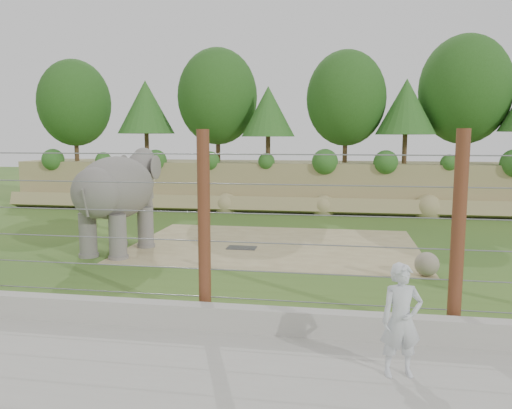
% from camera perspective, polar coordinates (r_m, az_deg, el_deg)
% --- Properties ---
extents(ground, '(90.00, 90.00, 0.00)m').
position_cam_1_polar(ground, '(15.10, -1.27, -7.03)').
color(ground, '#375F23').
rests_on(ground, ground).
extents(back_embankment, '(30.00, 5.52, 8.77)m').
position_cam_1_polar(back_embankment, '(27.11, 5.02, 7.92)').
color(back_embankment, tan).
rests_on(back_embankment, ground).
extents(dirt_patch, '(10.00, 7.00, 0.02)m').
position_cam_1_polar(dirt_patch, '(17.90, 2.12, -4.66)').
color(dirt_patch, '#9B885A').
rests_on(dirt_patch, ground).
extents(drain_grate, '(1.00, 0.60, 0.03)m').
position_cam_1_polar(drain_grate, '(17.37, -1.63, -4.96)').
color(drain_grate, '#262628').
rests_on(drain_grate, dirt_patch).
extents(elephant, '(2.27, 4.34, 3.37)m').
position_cam_1_polar(elephant, '(17.24, -15.61, 0.23)').
color(elephant, '#68645E').
rests_on(elephant, ground).
extents(stone_ball, '(0.67, 0.67, 0.67)m').
position_cam_1_polar(stone_ball, '(14.67, 18.94, -6.46)').
color(stone_ball, gray).
rests_on(stone_ball, dirt_patch).
extents(retaining_wall, '(26.00, 0.35, 0.50)m').
position_cam_1_polar(retaining_wall, '(10.38, -6.57, -12.58)').
color(retaining_wall, '#ABA89E').
rests_on(retaining_wall, ground).
extents(walkway, '(26.00, 4.00, 0.01)m').
position_cam_1_polar(walkway, '(8.72, -10.37, -18.49)').
color(walkway, '#ABA89E').
rests_on(walkway, ground).
extents(barrier_fence, '(20.26, 0.26, 4.00)m').
position_cam_1_polar(barrier_fence, '(10.38, -5.95, -2.54)').
color(barrier_fence, brown).
rests_on(barrier_fence, ground).
extents(zookeeper, '(0.76, 0.59, 1.85)m').
position_cam_1_polar(zookeeper, '(8.50, 16.27, -12.57)').
color(zookeeper, '#B5BBC0').
rests_on(zookeeper, walkway).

